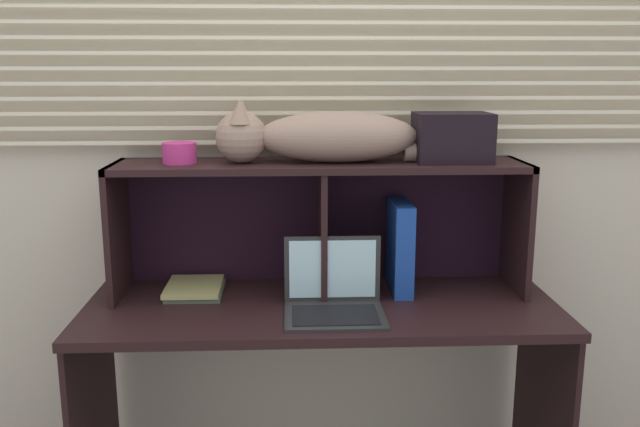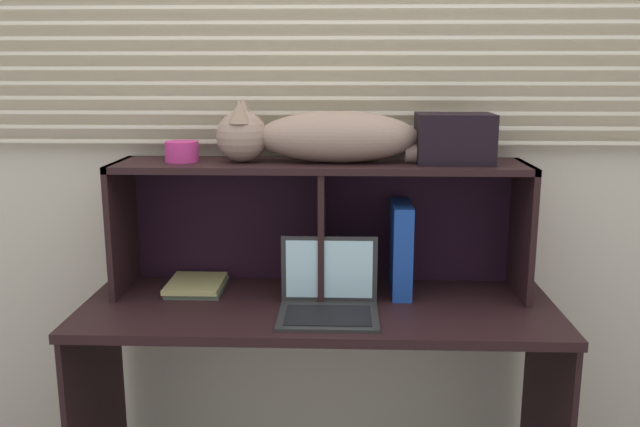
% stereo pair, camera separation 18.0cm
% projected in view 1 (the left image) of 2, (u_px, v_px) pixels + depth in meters
% --- Properties ---
extents(back_panel_with_blinds, '(4.40, 0.08, 2.50)m').
position_uv_depth(back_panel_with_blinds, '(318.00, 134.00, 2.38)').
color(back_panel_with_blinds, beige).
rests_on(back_panel_with_blinds, ground).
extents(desk, '(1.53, 0.57, 0.74)m').
position_uv_depth(desk, '(322.00, 344.00, 2.21)').
color(desk, black).
rests_on(desk, ground).
extents(hutch_shelf_unit, '(1.36, 0.29, 0.44)m').
position_uv_depth(hutch_shelf_unit, '(320.00, 201.00, 2.27)').
color(hutch_shelf_unit, black).
rests_on(hutch_shelf_unit, desk).
extents(cat, '(0.91, 0.19, 0.21)m').
position_uv_depth(cat, '(321.00, 137.00, 2.19)').
color(cat, gray).
rests_on(cat, hutch_shelf_unit).
extents(laptop, '(0.31, 0.25, 0.23)m').
position_uv_depth(laptop, '(334.00, 298.00, 2.10)').
color(laptop, '#292929').
rests_on(laptop, desk).
extents(binder_upright, '(0.06, 0.22, 0.31)m').
position_uv_depth(binder_upright, '(400.00, 246.00, 2.28)').
color(binder_upright, '#1A419D').
rests_on(binder_upright, desk).
extents(book_stack, '(0.19, 0.23, 0.03)m').
position_uv_depth(book_stack, '(195.00, 289.00, 2.28)').
color(book_stack, '#505F4D').
rests_on(book_stack, desk).
extents(small_basket, '(0.11, 0.11, 0.07)m').
position_uv_depth(small_basket, '(180.00, 153.00, 2.18)').
color(small_basket, '#C8327F').
rests_on(small_basket, hutch_shelf_unit).
extents(storage_box, '(0.24, 0.18, 0.16)m').
position_uv_depth(storage_box, '(452.00, 137.00, 2.21)').
color(storage_box, black).
rests_on(storage_box, hutch_shelf_unit).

